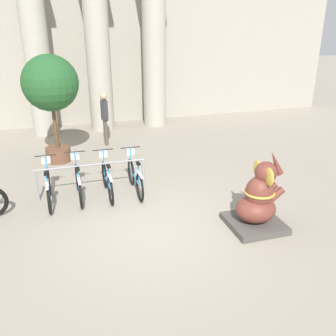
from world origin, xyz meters
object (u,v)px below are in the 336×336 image
object	(u,v)px
bicycle_1	(78,182)
bicycle_2	(107,179)
bicycle_0	(48,186)
elephant_statue	(258,202)
potted_tree	(51,87)
bicycle_3	(135,176)
person_pedestrian	(105,114)

from	to	relation	value
bicycle_1	bicycle_2	bearing A→B (deg)	-2.87
bicycle_0	elephant_statue	xyz separation A→B (m)	(3.98, -2.31, 0.15)
bicycle_0	bicycle_1	xyz separation A→B (m)	(0.66, 0.06, 0.00)
elephant_statue	potted_tree	size ratio (longest dim) A/B	0.53
bicycle_3	elephant_statue	size ratio (longest dim) A/B	1.02
bicycle_2	person_pedestrian	distance (m)	3.90
person_pedestrian	elephant_statue	bearing A→B (deg)	-70.77
bicycle_0	bicycle_1	distance (m)	0.66
bicycle_0	bicycle_3	size ratio (longest dim) A/B	1.00
person_pedestrian	potted_tree	distance (m)	2.24
bicycle_0	potted_tree	xyz separation A→B (m)	(0.28, 2.69, 1.76)
bicycle_0	bicycle_3	world-z (taller)	same
elephant_statue	potted_tree	world-z (taller)	potted_tree
bicycle_3	person_pedestrian	bearing A→B (deg)	92.17
bicycle_0	bicycle_2	size ratio (longest dim) A/B	1.00
bicycle_2	bicycle_3	size ratio (longest dim) A/B	1.00
bicycle_2	elephant_statue	size ratio (longest dim) A/B	1.02
bicycle_0	bicycle_2	distance (m)	1.32
bicycle_3	bicycle_1	bearing A→B (deg)	177.36
bicycle_2	elephant_statue	xyz separation A→B (m)	(2.66, -2.34, 0.15)
bicycle_0	bicycle_3	distance (m)	1.98
bicycle_0	potted_tree	size ratio (longest dim) A/B	0.54
bicycle_2	bicycle_1	bearing A→B (deg)	177.13
elephant_statue	person_pedestrian	world-z (taller)	person_pedestrian
bicycle_2	potted_tree	world-z (taller)	potted_tree
bicycle_0	bicycle_1	size ratio (longest dim) A/B	1.00
bicycle_0	elephant_statue	size ratio (longest dim) A/B	1.02
elephant_statue	person_pedestrian	bearing A→B (deg)	109.23
bicycle_1	elephant_statue	bearing A→B (deg)	-35.53
person_pedestrian	potted_tree	xyz separation A→B (m)	(-1.56, -1.15, 1.12)
elephant_statue	bicycle_3	bearing A→B (deg)	130.87
bicycle_2	potted_tree	xyz separation A→B (m)	(-1.05, 2.66, 1.76)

